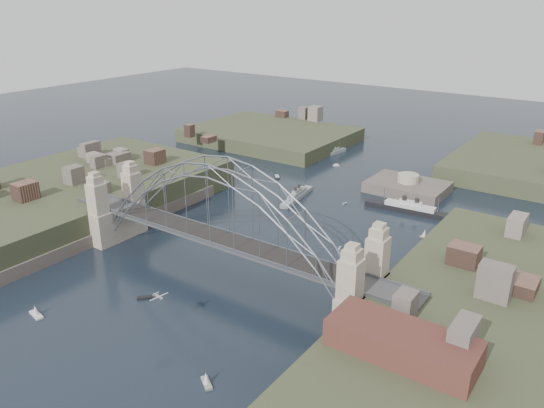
{
  "coord_description": "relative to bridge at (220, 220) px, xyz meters",
  "views": [
    {
      "loc": [
        64.15,
        -73.06,
        53.43
      ],
      "look_at": [
        0.0,
        18.0,
        10.0
      ],
      "focal_mm": 35.11,
      "sensor_mm": 36.0,
      "label": 1
    }
  ],
  "objects": [
    {
      "name": "ocean_liner",
      "position": [
        18.68,
        55.07,
        -11.4
      ],
      "size": [
        24.34,
        4.93,
        5.93
      ],
      "color": "black",
      "rests_on": "ground"
    },
    {
      "name": "aeroplane",
      "position": [
        4.23,
        -21.02,
        -5.48
      ],
      "size": [
        1.97,
        3.6,
        0.52
      ],
      "color": "#B7BABE"
    },
    {
      "name": "wharf_shed",
      "position": [
        44.0,
        -14.0,
        -2.32
      ],
      "size": [
        20.0,
        8.0,
        4.0
      ],
      "primitive_type": "cube",
      "color": "#592D26",
      "rests_on": "shore_east"
    },
    {
      "name": "small_boat_g",
      "position": [
        19.62,
        -26.69,
        -11.59
      ],
      "size": [
        3.18,
        2.57,
        2.38
      ],
      "color": "silver",
      "rests_on": "ground"
    },
    {
      "name": "small_boat_j",
      "position": [
        -17.57,
        -30.71,
        -11.67
      ],
      "size": [
        3.79,
        1.85,
        2.38
      ],
      "color": "silver",
      "rests_on": "ground"
    },
    {
      "name": "small_boat_a",
      "position": [
        -18.31,
        14.8,
        -11.5
      ],
      "size": [
        2.73,
        1.5,
        2.38
      ],
      "color": "silver",
      "rests_on": "ground"
    },
    {
      "name": "small_boat_f",
      "position": [
        1.76,
        50.5,
        -12.17
      ],
      "size": [
        0.73,
        1.58,
        0.45
      ],
      "color": "silver",
      "rests_on": "ground"
    },
    {
      "name": "small_boat_c",
      "position": [
        -6.04,
        -15.38,
        -12.17
      ],
      "size": [
        2.65,
        2.85,
        0.45
      ],
      "color": "silver",
      "rests_on": "ground"
    },
    {
      "name": "fort_island",
      "position": [
        12.0,
        70.0,
        -12.66
      ],
      "size": [
        22.0,
        16.0,
        9.4
      ],
      "color": "#564B44",
      "rests_on": "ground"
    },
    {
      "name": "naval_cruiser_near",
      "position": [
        -11.32,
        46.38,
        -11.49
      ],
      "size": [
        5.09,
        17.99,
        5.35
      ],
      "color": "#93989A",
      "rests_on": "ground"
    },
    {
      "name": "bridge",
      "position": [
        0.0,
        0.0,
        0.0
      ],
      "size": [
        84.0,
        13.8,
        24.6
      ],
      "color": "#444346",
      "rests_on": "ground"
    },
    {
      "name": "small_boat_h",
      "position": [
        -17.46,
        80.59,
        -12.04
      ],
      "size": [
        2.05,
        1.9,
        1.43
      ],
      "color": "silver",
      "rests_on": "ground"
    },
    {
      "name": "small_boat_b",
      "position": [
        14.03,
        24.84,
        -12.17
      ],
      "size": [
        0.93,
        1.66,
        0.45
      ],
      "color": "silver",
      "rests_on": "ground"
    },
    {
      "name": "small_boat_d",
      "position": [
        27.56,
        41.81,
        -11.4
      ],
      "size": [
        2.13,
        1.61,
        2.38
      ],
      "color": "silver",
      "rests_on": "ground"
    },
    {
      "name": "headland_nw",
      "position": [
        -55.0,
        95.0,
        -11.82
      ],
      "size": [
        60.0,
        45.0,
        9.0
      ],
      "primitive_type": "cube",
      "color": "#393F26",
      "rests_on": "ground"
    },
    {
      "name": "small_boat_e",
      "position": [
        -26.69,
        58.69,
        -12.04
      ],
      "size": [
        3.49,
        3.54,
        1.43
      ],
      "color": "silver",
      "rests_on": "ground"
    },
    {
      "name": "naval_cruiser_far",
      "position": [
        -25.67,
        92.26,
        -11.55
      ],
      "size": [
        4.24,
        14.83,
        4.96
      ],
      "color": "#93989A",
      "rests_on": "ground"
    },
    {
      "name": "ground",
      "position": [
        0.0,
        0.0,
        -12.32
      ],
      "size": [
        500.0,
        500.0,
        0.0
      ],
      "primitive_type": "plane",
      "color": "black",
      "rests_on": "ground"
    },
    {
      "name": "shore_west",
      "position": [
        -57.32,
        0.0,
        -10.35
      ],
      "size": [
        50.5,
        90.0,
        12.0
      ],
      "color": "#393F26",
      "rests_on": "ground"
    },
    {
      "name": "small_boat_i",
      "position": [
        30.18,
        9.37,
        -11.4
      ],
      "size": [
        1.13,
        2.18,
        2.38
      ],
      "color": "silver",
      "rests_on": "ground"
    },
    {
      "name": "shore_east",
      "position": [
        57.32,
        0.0,
        -10.35
      ],
      "size": [
        50.5,
        90.0,
        12.0
      ],
      "color": "#393F26",
      "rests_on": "ground"
    }
  ]
}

